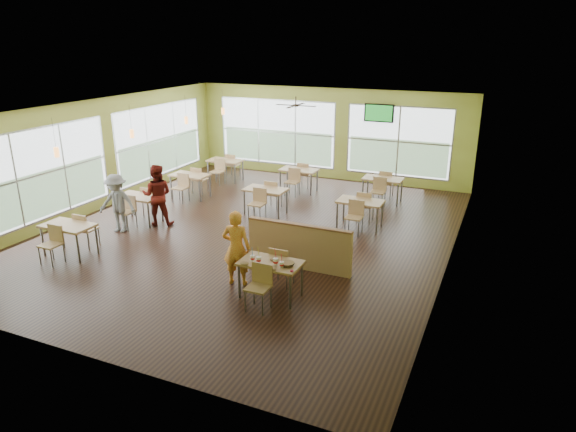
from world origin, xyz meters
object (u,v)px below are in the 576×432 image
(main_table, at_px, (271,267))
(man_plaid, at_px, (236,248))
(half_wall_divider, at_px, (299,246))
(food_basket, at_px, (287,264))

(main_table, xyz_separation_m, man_plaid, (-0.89, 0.25, 0.17))
(man_plaid, bearing_deg, main_table, 150.61)
(half_wall_divider, bearing_deg, main_table, -90.00)
(man_plaid, bearing_deg, food_basket, 154.06)
(half_wall_divider, distance_m, man_plaid, 1.52)
(half_wall_divider, relative_size, man_plaid, 1.50)
(half_wall_divider, bearing_deg, food_basket, -76.02)
(food_basket, bearing_deg, man_plaid, 167.74)
(main_table, xyz_separation_m, half_wall_divider, (0.00, 1.45, -0.11))
(main_table, bearing_deg, half_wall_divider, 90.00)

